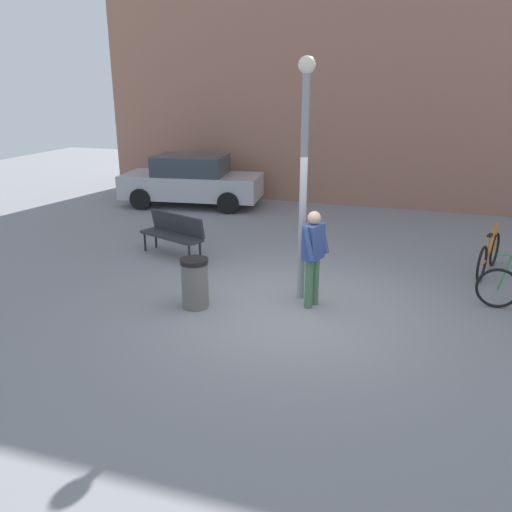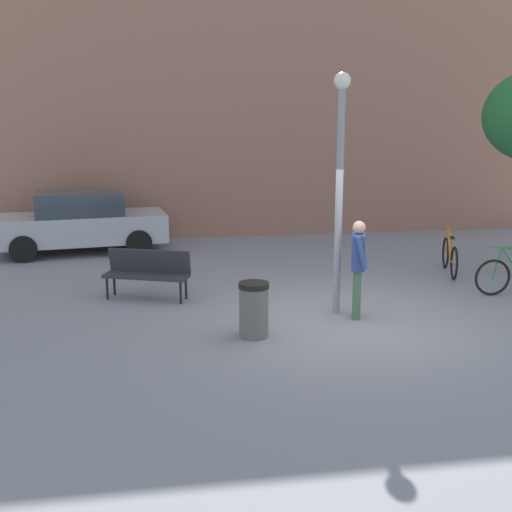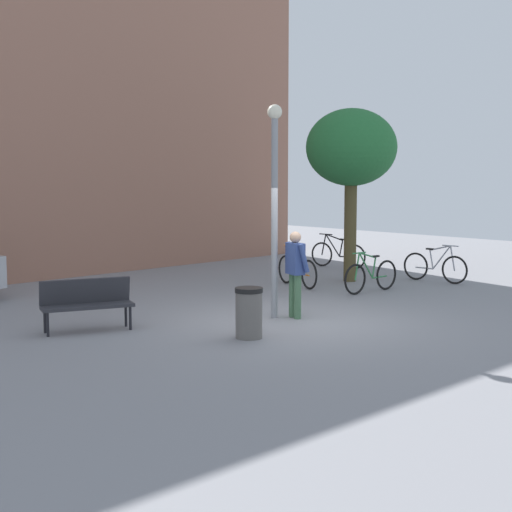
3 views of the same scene
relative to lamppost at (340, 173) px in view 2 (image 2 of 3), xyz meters
The scene contains 8 objects.
ground_plane 2.49m from the lamppost, 86.76° to the right, with size 36.00×36.00×0.00m, color gray.
building_facade 8.88m from the lamppost, 89.83° to the left, with size 16.91×2.00×9.35m, color #9E6B56.
lamppost is the anchor object (origin of this frame).
person_by_lamppost 1.53m from the lamppost, 47.81° to the right, with size 0.42×0.63×1.67m.
park_bench 4.03m from the lamppost, 155.26° to the left, with size 1.66×1.01×0.92m.
bicycle_orange 4.55m from the lamppost, 36.28° to the left, with size 0.57×1.75×0.97m.
parked_car_silver 7.97m from the lamppost, 129.07° to the left, with size 4.38×2.24×1.55m.
trash_bin 2.75m from the lamppost, 149.13° to the right, with size 0.48×0.48×0.87m.
Camera 2 is at (-3.11, -9.73, 3.32)m, focal length 44.31 mm.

